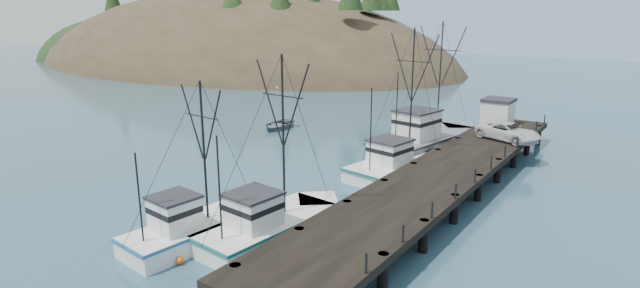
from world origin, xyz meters
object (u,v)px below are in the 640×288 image
(trawler_mid, at_px, (196,228))
(work_vessel, at_px, (428,140))
(pier_shed, at_px, (498,111))
(pickup_truck, at_px, (508,132))
(pier, at_px, (445,173))
(motorboat, at_px, (278,128))
(trawler_far, at_px, (401,163))
(trawler_near, at_px, (273,224))

(trawler_mid, relative_size, work_vessel, 0.64)
(pier_shed, relative_size, pickup_truck, 0.53)
(pier_shed, distance_m, pickup_truck, 6.92)
(pier, xyz_separation_m, work_vessel, (-5.77, 10.40, -0.46))
(work_vessel, bearing_deg, motorboat, -179.26)
(trawler_mid, bearing_deg, pier_shed, 76.82)
(trawler_mid, xyz_separation_m, pier_shed, (8.07, 34.46, 2.60))
(pickup_truck, bearing_deg, pier, -167.17)
(work_vessel, xyz_separation_m, pier_shed, (4.50, 7.60, 2.19))
(pier, xyz_separation_m, trawler_far, (-5.07, 2.91, -0.87))
(motorboat, bearing_deg, work_vessel, -10.22)
(motorboat, bearing_deg, trawler_mid, -70.81)
(pier, distance_m, trawler_far, 5.91)
(work_vessel, bearing_deg, trawler_near, -90.41)
(trawler_far, bearing_deg, pickup_truck, 53.18)
(work_vessel, xyz_separation_m, motorboat, (-19.03, -0.25, -1.23))
(trawler_mid, height_order, pier_shed, trawler_mid)
(trawler_far, relative_size, work_vessel, 0.81)
(work_vessel, bearing_deg, trawler_mid, -97.57)
(trawler_near, distance_m, pier_shed, 31.75)
(trawler_near, xyz_separation_m, pier_shed, (4.67, 31.29, 2.60))
(trawler_far, xyz_separation_m, work_vessel, (-0.70, 7.49, 0.41))
(trawler_near, distance_m, trawler_far, 16.23)
(work_vessel, distance_m, motorboat, 19.08)
(trawler_mid, bearing_deg, work_vessel, 82.43)
(trawler_near, relative_size, pier_shed, 3.60)
(motorboat, bearing_deg, trawler_far, -31.12)
(pier_shed, bearing_deg, pickup_truck, -66.33)
(motorboat, bearing_deg, pier, -33.23)
(pier, height_order, trawler_near, trawler_near)
(pier, bearing_deg, motorboat, 157.73)
(pier, distance_m, pickup_truck, 11.84)
(trawler_far, relative_size, pier_shed, 3.95)
(trawler_mid, bearing_deg, trawler_far, 77.58)
(work_vessel, relative_size, motorboat, 2.77)
(pier, relative_size, work_vessel, 2.80)
(pickup_truck, bearing_deg, trawler_far, 163.32)
(trawler_mid, xyz_separation_m, motorboat, (-15.47, 26.62, -0.82))
(trawler_mid, xyz_separation_m, pickup_truck, (10.84, 28.15, 2.01))
(trawler_near, height_order, work_vessel, work_vessel)
(trawler_far, distance_m, pickup_truck, 11.14)
(trawler_near, relative_size, trawler_far, 0.91)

